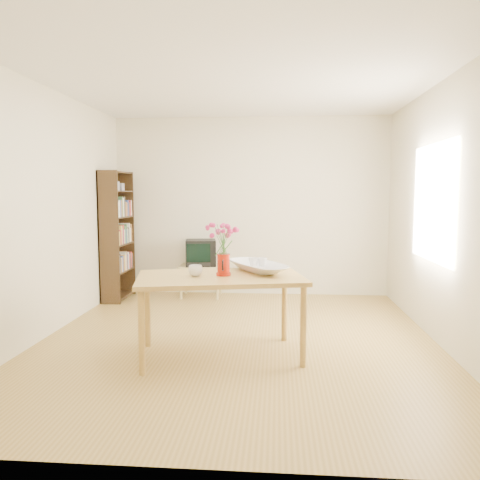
# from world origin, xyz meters

# --- Properties ---
(room) EXTENTS (4.50, 4.50, 4.50)m
(room) POSITION_xyz_m (0.03, 0.00, 1.30)
(room) COLOR olive
(room) RESTS_ON ground
(table) EXTENTS (1.63, 1.14, 0.75)m
(table) POSITION_xyz_m (-0.12, -0.47, 0.67)
(table) COLOR #A67E38
(table) RESTS_ON ground
(tv_stand) EXTENTS (0.60, 0.45, 0.46)m
(tv_stand) POSITION_xyz_m (-0.70, 1.97, 0.39)
(tv_stand) COLOR tan
(tv_stand) RESTS_ON ground
(bookshelf) EXTENTS (0.28, 0.70, 1.80)m
(bookshelf) POSITION_xyz_m (-1.85, 1.75, 0.84)
(bookshelf) COLOR black
(bookshelf) RESTS_ON ground
(pitcher) EXTENTS (0.13, 0.21, 0.20)m
(pitcher) POSITION_xyz_m (-0.09, -0.45, 0.84)
(pitcher) COLOR red
(pitcher) RESTS_ON table
(flowers) EXTENTS (0.23, 0.23, 0.32)m
(flowers) POSITION_xyz_m (-0.09, -0.45, 1.10)
(flowers) COLOR #DE347D
(flowers) RESTS_ON pitcher
(mug) EXTENTS (0.18, 0.18, 0.10)m
(mug) POSITION_xyz_m (-0.34, -0.50, 0.80)
(mug) COLOR white
(mug) RESTS_ON table
(bowl) EXTENTS (0.73, 0.73, 0.50)m
(bowl) POSITION_xyz_m (0.21, -0.20, 1.00)
(bowl) COLOR white
(bowl) RESTS_ON table
(teacup_a) EXTENTS (0.11, 0.11, 0.07)m
(teacup_a) POSITION_xyz_m (0.17, -0.20, 0.95)
(teacup_a) COLOR white
(teacup_a) RESTS_ON bowl
(teacup_b) EXTENTS (0.08, 0.08, 0.07)m
(teacup_b) POSITION_xyz_m (0.25, -0.18, 0.95)
(teacup_b) COLOR white
(teacup_b) RESTS_ON bowl
(television) EXTENTS (0.48, 0.46, 0.37)m
(television) POSITION_xyz_m (-0.70, 1.98, 0.65)
(television) COLOR black
(television) RESTS_ON tv_stand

